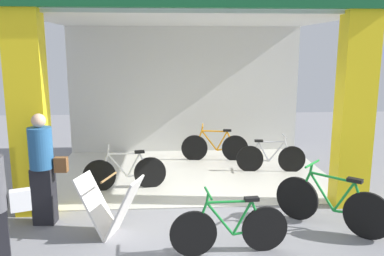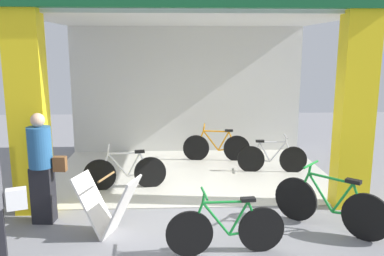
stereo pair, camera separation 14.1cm
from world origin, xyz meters
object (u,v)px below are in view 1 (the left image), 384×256
object	(u,v)px
bicycle_inside_2	(215,147)
bicycle_parked_0	(230,229)
bicycle_parked_1	(331,204)
bicycle_inside_0	(271,158)
sandwich_board_sign	(110,206)
bicycle_inside_1	(125,173)
pedestrian_1	(43,168)

from	to	relation	value
bicycle_inside_2	bicycle_parked_0	size ratio (longest dim) A/B	1.01
bicycle_parked_0	bicycle_parked_1	size ratio (longest dim) A/B	1.20
bicycle_inside_0	bicycle_parked_0	bearing A→B (deg)	-112.61
sandwich_board_sign	bicycle_parked_1	bearing A→B (deg)	0.39
sandwich_board_sign	bicycle_inside_1	bearing A→B (deg)	89.15
bicycle_inside_0	bicycle_parked_1	distance (m)	2.70
bicycle_inside_0	pedestrian_1	bearing A→B (deg)	-150.63
bicycle_inside_1	bicycle_parked_1	distance (m)	3.59
bicycle_inside_1	bicycle_inside_0	bearing A→B (deg)	16.81
bicycle_inside_1	bicycle_inside_2	bearing A→B (deg)	44.13
bicycle_parked_0	pedestrian_1	world-z (taller)	pedestrian_1
bicycle_parked_0	bicycle_parked_1	distance (m)	1.68
bicycle_inside_0	bicycle_inside_2	distance (m)	1.41
bicycle_inside_2	bicycle_parked_1	world-z (taller)	bicycle_parked_1
bicycle_inside_2	sandwich_board_sign	xyz separation A→B (m)	(-1.90, -3.65, 0.09)
bicycle_inside_2	sandwich_board_sign	world-z (taller)	sandwich_board_sign
bicycle_inside_0	bicycle_inside_2	bearing A→B (deg)	138.66
bicycle_inside_0	sandwich_board_sign	xyz separation A→B (m)	(-2.96, -2.72, 0.11)
bicycle_inside_2	pedestrian_1	xyz separation A→B (m)	(-2.92, -3.17, 0.52)
bicycle_parked_0	bicycle_inside_0	bearing A→B (deg)	67.39
bicycle_parked_0	sandwich_board_sign	size ratio (longest dim) A/B	1.57
bicycle_inside_1	bicycle_parked_0	bearing A→B (deg)	-57.60
bicycle_inside_0	bicycle_parked_1	size ratio (longest dim) A/B	1.13
bicycle_parked_1	pedestrian_1	xyz separation A→B (m)	(-4.15, 0.46, 0.48)
bicycle_inside_0	sandwich_board_sign	distance (m)	4.02
sandwich_board_sign	pedestrian_1	size ratio (longest dim) A/B	0.58
bicycle_inside_1	pedestrian_1	bearing A→B (deg)	-127.70
bicycle_inside_1	sandwich_board_sign	bearing A→B (deg)	-90.85
bicycle_inside_1	bicycle_inside_2	size ratio (longest dim) A/B	0.98
bicycle_inside_1	bicycle_parked_0	size ratio (longest dim) A/B	0.99
sandwich_board_sign	pedestrian_1	xyz separation A→B (m)	(-1.02, 0.48, 0.42)
bicycle_parked_0	pedestrian_1	size ratio (longest dim) A/B	0.92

